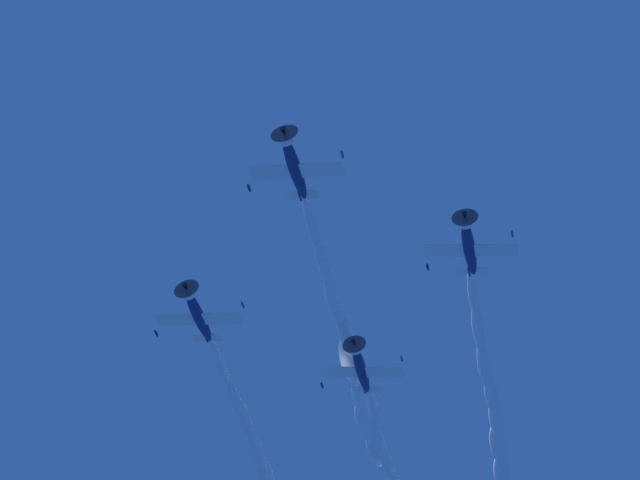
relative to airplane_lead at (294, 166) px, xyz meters
The scene contains 6 objects.
airplane_lead is the anchor object (origin of this frame).
airplane_left_wingman 17.42m from the airplane_lead, 126.90° to the left, with size 7.59×8.24×3.12m.
airplane_right_wingman 17.21m from the airplane_lead, 139.77° to the right, with size 7.59×8.37×3.02m.
airplane_slot_tail 23.34m from the airplane_lead, behind, with size 7.59×8.36×2.76m.
smoke_trail_lead 27.49m from the airplane_lead, behind, with size 38.06×4.08×4.04m.
smoke_trail_left_wingman 41.08m from the airplane_lead, 157.20° to the left, with size 37.85×4.36×3.97m.
Camera 1 is at (35.13, 8.60, 2.09)m, focal length 46.99 mm.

